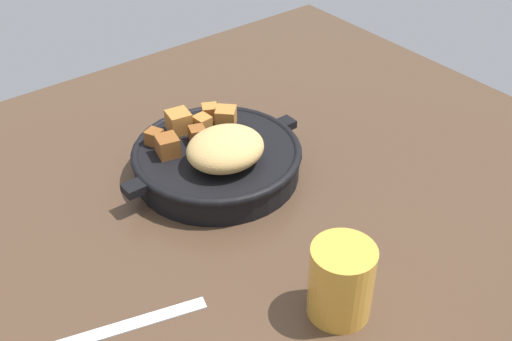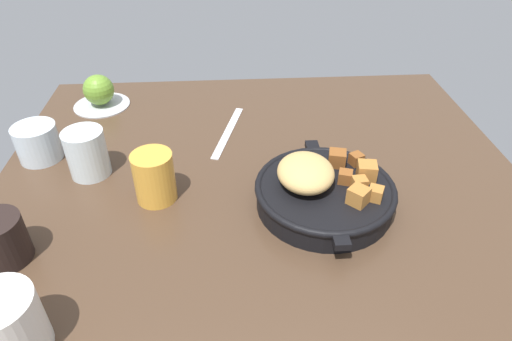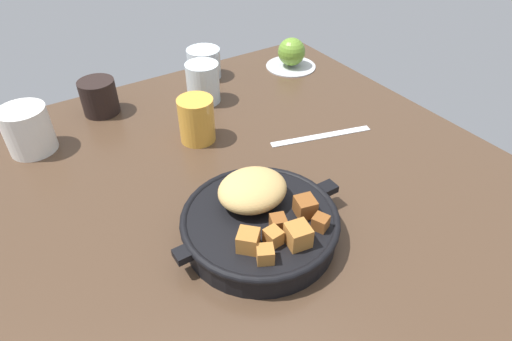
% 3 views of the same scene
% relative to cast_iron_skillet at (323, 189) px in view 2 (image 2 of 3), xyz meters
% --- Properties ---
extents(ground_plane, '(1.04, 0.98, 0.02)m').
position_rel_cast_iron_skillet_xyz_m(ground_plane, '(-0.00, 0.10, -0.04)').
color(ground_plane, '#473323').
extents(cast_iron_skillet, '(0.28, 0.24, 0.09)m').
position_rel_cast_iron_skillet_xyz_m(cast_iron_skillet, '(0.00, 0.00, 0.00)').
color(cast_iron_skillet, black).
rests_on(cast_iron_skillet, ground_plane).
extents(saucer_plate, '(0.13, 0.13, 0.01)m').
position_rel_cast_iron_skillet_xyz_m(saucer_plate, '(0.39, 0.45, -0.03)').
color(saucer_plate, '#B7BABF').
rests_on(saucer_plate, ground_plane).
extents(red_apple, '(0.07, 0.07, 0.07)m').
position_rel_cast_iron_skillet_xyz_m(red_apple, '(0.39, 0.45, 0.01)').
color(red_apple, olive).
rests_on(red_apple, saucer_plate).
extents(butter_knife, '(0.21, 0.07, 0.00)m').
position_rel_cast_iron_skillet_xyz_m(butter_knife, '(0.25, 0.16, -0.03)').
color(butter_knife, silver).
rests_on(butter_knife, ground_plane).
extents(juice_glass_amber, '(0.07, 0.07, 0.09)m').
position_rel_cast_iron_skillet_xyz_m(juice_glass_amber, '(0.04, 0.28, 0.01)').
color(juice_glass_amber, gold).
rests_on(juice_glass_amber, ground_plane).
extents(ceramic_mug_white, '(0.09, 0.09, 0.09)m').
position_rel_cast_iron_skillet_xyz_m(ceramic_mug_white, '(-0.25, 0.42, 0.01)').
color(ceramic_mug_white, silver).
rests_on(ceramic_mug_white, ground_plane).
extents(water_glass_short, '(0.08, 0.08, 0.07)m').
position_rel_cast_iron_skillet_xyz_m(water_glass_short, '(0.18, 0.53, 0.00)').
color(water_glass_short, silver).
rests_on(water_glass_short, ground_plane).
extents(water_glass_tall, '(0.07, 0.07, 0.09)m').
position_rel_cast_iron_skillet_xyz_m(water_glass_tall, '(0.12, 0.42, 0.01)').
color(water_glass_tall, silver).
rests_on(water_glass_tall, ground_plane).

